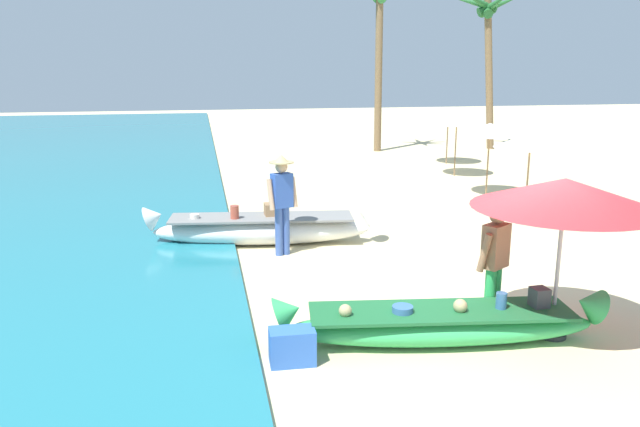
{
  "coord_description": "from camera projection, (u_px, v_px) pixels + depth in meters",
  "views": [
    {
      "loc": [
        -3.89,
        -7.65,
        3.42
      ],
      "look_at": [
        -1.92,
        2.61,
        0.9
      ],
      "focal_mm": 35.15,
      "sensor_mm": 36.0,
      "label": 1
    }
  ],
  "objects": [
    {
      "name": "parasol_row_1",
      "position": [
        490.0,
        129.0,
        16.15
      ],
      "size": [
        1.6,
        1.6,
        1.91
      ],
      "color": "#8E6B47",
      "rests_on": "ground"
    },
    {
      "name": "parasol_row_2",
      "position": [
        457.0,
        119.0,
        19.06
      ],
      "size": [
        1.6,
        1.6,
        1.91
      ],
      "color": "#8E6B47",
      "rests_on": "ground"
    },
    {
      "name": "cooler_box",
      "position": [
        292.0,
        346.0,
        7.27
      ],
      "size": [
        0.54,
        0.33,
        0.42
      ],
      "primitive_type": "cube",
      "rotation": [
        0.0,
        0.0,
        -0.02
      ],
      "color": "blue",
      "rests_on": "ground"
    },
    {
      "name": "patio_umbrella_large",
      "position": [
        565.0,
        194.0,
        7.61
      ],
      "size": [
        2.25,
        2.25,
        2.06
      ],
      "color": "#B7B7BC",
      "rests_on": "ground"
    },
    {
      "name": "palm_tree_tall_inland",
      "position": [
        488.0,
        24.0,
        24.38
      ],
      "size": [
        2.74,
        2.9,
        6.12
      ],
      "color": "brown",
      "rests_on": "ground"
    },
    {
      "name": "boat_white_midground",
      "position": [
        262.0,
        229.0,
        12.07
      ],
      "size": [
        4.5,
        1.29,
        0.85
      ],
      "color": "white",
      "rests_on": "ground"
    },
    {
      "name": "palm_tree_leaning_seaward",
      "position": [
        380.0,
        7.0,
        23.63
      ],
      "size": [
        2.63,
        2.69,
        6.77
      ],
      "color": "brown",
      "rests_on": "ground"
    },
    {
      "name": "ground_plane",
      "position": [
        488.0,
        312.0,
        8.82
      ],
      "size": [
        80.0,
        80.0,
        0.0
      ],
      "primitive_type": "plane",
      "color": "beige"
    },
    {
      "name": "parasol_row_3",
      "position": [
        448.0,
        113.0,
        21.39
      ],
      "size": [
        1.6,
        1.6,
        1.91
      ],
      "color": "#8E6B47",
      "rests_on": "ground"
    },
    {
      "name": "person_vendor_hatted",
      "position": [
        282.0,
        198.0,
        11.21
      ],
      "size": [
        0.59,
        0.44,
        1.84
      ],
      "color": "#3D5BA8",
      "rests_on": "ground"
    },
    {
      "name": "boat_green_foreground",
      "position": [
        441.0,
        324.0,
        7.81
      ],
      "size": [
        4.22,
        1.24,
        0.73
      ],
      "color": "#38B760",
      "rests_on": "ground"
    },
    {
      "name": "parasol_row_0",
      "position": [
        531.0,
        141.0,
        13.82
      ],
      "size": [
        1.6,
        1.6,
        1.91
      ],
      "color": "#8E6B47",
      "rests_on": "ground"
    },
    {
      "name": "person_tourist_customer",
      "position": [
        495.0,
        259.0,
        8.2
      ],
      "size": [
        0.57,
        0.46,
        1.62
      ],
      "color": "green",
      "rests_on": "ground"
    }
  ]
}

